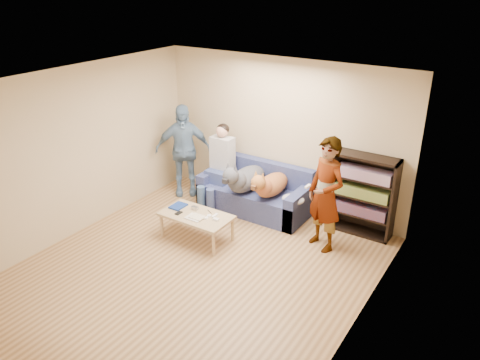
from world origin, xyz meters
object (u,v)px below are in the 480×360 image
Objects in this scene: camera_silver at (195,208)px; person_standing_right at (326,195)px; person_seated at (219,162)px; dog_gray at (244,179)px; dog_tan at (270,185)px; person_standing_left at (183,150)px; sofa at (256,194)px; notebook_blue at (178,206)px; bookshelf at (363,193)px; coffee_table at (196,217)px.

person_standing_right is at bearing 21.47° from camera_silver.
person_seated is 0.62m from dog_gray.
person_standing_left is at bearing 179.44° from dog_tan.
person_standing_right is at bearing -16.36° from dog_tan.
sofa is 1.29× the size of person_seated.
person_standing_right reaches higher than notebook_blue.
bookshelf is at bearing 34.07° from camera_silver.
dog_tan reaches higher than coffee_table.
person_standing_left is 3.29m from bookshelf.
person_standing_left is at bearing 125.17° from notebook_blue.
camera_silver is 0.09× the size of dog_gray.
dog_gray is (-0.09, -0.25, 0.37)m from sofa.
person_standing_left is 1.17× the size of person_seated.
person_standing_left is at bearing -177.36° from person_seated.
camera_silver is at bearing -134.01° from person_standing_right.
coffee_table is (1.21, -1.19, -0.48)m from person_standing_left.
person_standing_right is 0.83m from bookshelf.
bookshelf reaches higher than camera_silver.
person_seated is 1.17× the size of dog_gray.
sofa is (-1.48, 0.51, -0.59)m from person_standing_right.
person_seated is (-0.03, 1.18, 0.34)m from notebook_blue.
bookshelf is (0.32, 0.74, -0.19)m from person_standing_right.
notebook_blue is 0.20× the size of bookshelf.
bookshelf is at bearing 91.11° from person_standing_right.
camera_silver is at bearing 135.00° from coffee_table.
coffee_table is (0.43, -1.23, -0.40)m from person_seated.
sofa is 0.53m from dog_tan.
sofa is 1.51× the size of dog_gray.
bookshelf is at bearing 32.11° from notebook_blue.
bookshelf is at bearing 7.40° from sofa.
camera_silver is at bearing -106.05° from dog_gray.
notebook_blue is 2.36× the size of camera_silver.
person_seated reaches higher than bookshelf.
notebook_blue is 0.14× the size of sofa.
person_standing_left is 6.59× the size of notebook_blue.
person_standing_left is at bearing -173.64° from sofa.
person_seated reaches higher than sofa.
sofa is at bearing -172.60° from bookshelf.
person_seated is (-0.31, 1.11, 0.33)m from camera_silver.
bookshelf is (1.80, 0.23, 0.40)m from sofa.
dog_gray is 1.15m from coffee_table.
person_standing_left is 1.58m from camera_silver.
dog_tan is at bearing 55.00° from camera_silver.
coffee_table is at bearing -100.54° from sofa.
coffee_table is at bearing -7.13° from notebook_blue.
notebook_blue is at bearing -165.96° from camera_silver.
notebook_blue is 0.23× the size of dog_tan.
person_seated is at bearing 168.25° from dog_gray.
camera_silver is at bearing -83.98° from person_standing_left.
coffee_table is (0.40, -0.05, -0.06)m from notebook_blue.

